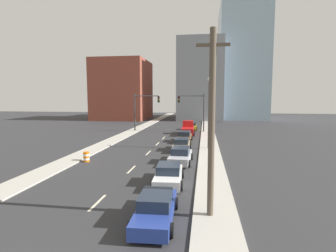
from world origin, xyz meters
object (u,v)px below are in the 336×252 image
street_lamp (209,108)px  pickup_truck_red (188,129)px  utility_pole_right_near (212,123)px  sedan_blue (156,208)px  sedan_yellow (191,126)px  traffic_signal_right (197,107)px  sedan_white (169,175)px  sedan_silver (180,156)px  traffic_barrel (86,157)px  traffic_signal_left (142,107)px  sedan_brown (184,137)px  sedan_tan (182,145)px

street_lamp → pickup_truck_red: bearing=104.7°
utility_pole_right_near → sedan_blue: utility_pole_right_near is taller
sedan_yellow → utility_pole_right_near: bearing=-87.4°
traffic_signal_right → sedan_white: (-1.06, -28.28, -3.75)m
street_lamp → sedan_blue: (-2.81, -18.70, -4.21)m
pickup_truck_red → sedan_silver: bearing=-90.2°
sedan_blue → traffic_signal_right: bearing=86.4°
utility_pole_right_near → pickup_truck_red: (-3.03, 30.07, -3.89)m
utility_pole_right_near → sedan_silver: utility_pole_right_near is taller
sedan_white → street_lamp: bearing=74.2°
sedan_blue → pickup_truck_red: pickup_truck_red is taller
traffic_barrel → street_lamp: size_ratio=0.11×
traffic_signal_right → sedan_yellow: traffic_signal_right is taller
sedan_blue → traffic_barrel: bearing=126.7°
pickup_truck_red → sedan_yellow: 6.44m
traffic_signal_left → sedan_brown: size_ratio=1.42×
street_lamp → sedan_white: street_lamp is taller
traffic_barrel → sedan_silver: size_ratio=0.20×
traffic_signal_right → traffic_barrel: traffic_signal_right is taller
traffic_barrel → sedan_brown: sedan_brown is taller
street_lamp → sedan_yellow: 19.28m
sedan_white → traffic_signal_right: bearing=84.8°
street_lamp → sedan_tan: (-3.07, -1.26, -4.20)m
sedan_white → sedan_yellow: bearing=86.9°
pickup_truck_red → sedan_brown: bearing=-91.8°
utility_pole_right_near → sedan_brown: size_ratio=1.95×
sedan_yellow → sedan_silver: bearing=-91.2°
sedan_silver → sedan_brown: bearing=94.0°
traffic_signal_right → sedan_tan: 16.97m
street_lamp → sedan_silver: size_ratio=1.79×
sedan_white → sedan_yellow: size_ratio=0.96×
sedan_brown → pickup_truck_red: 7.29m
sedan_white → sedan_silver: (0.28, 6.05, 0.02)m
sedan_white → pickup_truck_red: (-0.23, 25.18, 0.26)m
utility_pole_right_near → sedan_tan: utility_pole_right_near is taller
utility_pole_right_near → sedan_white: (-2.80, 4.89, -4.15)m
street_lamp → sedan_white: size_ratio=1.82×
traffic_signal_left → sedan_yellow: size_ratio=1.41×
street_lamp → sedan_blue: bearing=-98.6°
sedan_blue → sedan_tan: bearing=88.8°
sedan_blue → sedan_tan: (-0.25, 17.45, 0.01)m
sedan_white → sedan_yellow: sedan_white is taller
sedan_silver → traffic_signal_left: bearing=113.7°
pickup_truck_red → sedan_yellow: pickup_truck_red is taller
traffic_signal_right → sedan_silver: bearing=-92.0°
sedan_silver → sedan_brown: 11.86m
sedan_blue → sedan_yellow: 37.29m
traffic_barrel → pickup_truck_red: size_ratio=0.16×
sedan_tan → pickup_truck_red: 13.41m
traffic_barrel → sedan_yellow: bearing=71.9°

